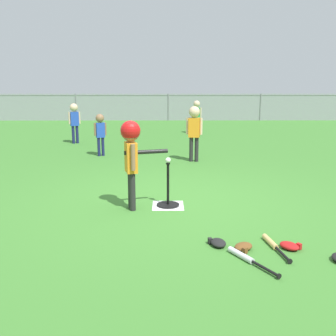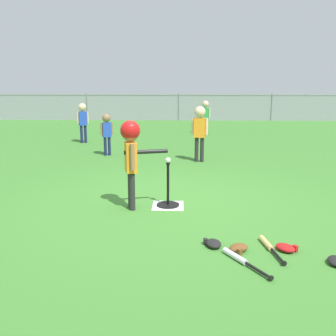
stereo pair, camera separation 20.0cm
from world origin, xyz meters
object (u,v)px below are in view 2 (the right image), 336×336
at_px(spare_bat_silver, 240,259).
at_px(fielder_near_right, 200,126).
at_px(glove_near_bats, 286,248).
at_px(glove_outfield_drop, 213,243).
at_px(glove_by_plate, 239,248).
at_px(batter_child, 131,147).
at_px(batting_tee, 168,199).
at_px(baseball_on_tee, 168,160).
at_px(fielder_near_left, 83,118).
at_px(fielder_deep_right, 107,129).
at_px(fielder_deep_center, 205,113).
at_px(spare_bat_wood, 269,246).

bearing_deg(spare_bat_silver, fielder_near_right, 92.10).
height_order(spare_bat_silver, glove_near_bats, glove_near_bats).
bearing_deg(glove_outfield_drop, glove_by_plate, -22.53).
bearing_deg(glove_near_bats, glove_outfield_drop, 173.32).
bearing_deg(batter_child, glove_by_plate, -46.43).
xyz_separation_m(batting_tee, spare_bat_silver, (0.76, -1.73, -0.07)).
bearing_deg(baseball_on_tee, fielder_near_left, 114.62).
distance_m(fielder_deep_right, spare_bat_silver, 5.96).
height_order(glove_near_bats, glove_outfield_drop, same).
height_order(fielder_deep_right, glove_outfield_drop, fielder_deep_right).
distance_m(fielder_deep_center, spare_bat_silver, 9.27).
xyz_separation_m(fielder_near_left, glove_near_bats, (3.84, -7.05, -0.68)).
bearing_deg(glove_outfield_drop, spare_bat_silver, -57.14).
bearing_deg(batting_tee, spare_bat_silver, -66.31).
distance_m(fielder_near_left, glove_near_bats, 8.05).
relative_size(fielder_deep_center, fielder_near_left, 0.98).
height_order(baseball_on_tee, fielder_near_right, fielder_near_right).
bearing_deg(batter_child, glove_outfield_drop, -50.45).
relative_size(fielder_near_right, glove_by_plate, 4.42).
relative_size(batting_tee, glove_by_plate, 2.30).
xyz_separation_m(fielder_near_right, fielder_near_left, (-3.14, 2.50, -0.06)).
xyz_separation_m(fielder_near_right, spare_bat_wood, (0.53, -4.49, -0.74)).
bearing_deg(glove_by_plate, glove_outfield_drop, 157.47).
xyz_separation_m(batting_tee, fielder_near_right, (0.58, 3.08, 0.68)).
relative_size(fielder_near_left, glove_near_bats, 4.07).
relative_size(batting_tee, fielder_near_left, 0.56).
xyz_separation_m(fielder_near_right, spare_bat_silver, (0.18, -4.81, -0.74)).
xyz_separation_m(fielder_deep_center, fielder_near_left, (-3.54, -1.93, 0.01)).
bearing_deg(glove_outfield_drop, batting_tee, 111.06).
bearing_deg(glove_by_plate, fielder_deep_center, 88.77).
xyz_separation_m(fielder_deep_center, fielder_near_right, (-0.40, -4.43, 0.07)).
xyz_separation_m(fielder_deep_center, glove_outfield_drop, (-0.45, -8.88, -0.66)).
height_order(fielder_deep_right, spare_bat_wood, fielder_deep_right).
distance_m(spare_bat_silver, spare_bat_wood, 0.48).
bearing_deg(fielder_near_right, spare_bat_wood, -83.26).
distance_m(glove_by_plate, glove_outfield_drop, 0.28).
distance_m(batter_child, fielder_near_left, 6.09).
xyz_separation_m(fielder_deep_center, fielder_deep_right, (-2.52, -3.78, -0.07)).
distance_m(spare_bat_silver, glove_near_bats, 0.59).
bearing_deg(fielder_near_left, glove_near_bats, -61.42).
relative_size(fielder_deep_center, spare_bat_wood, 1.69).
bearing_deg(fielder_deep_right, fielder_near_right, -17.01).
bearing_deg(baseball_on_tee, glove_by_plate, -62.05).
bearing_deg(batting_tee, glove_near_bats, -48.78).
height_order(baseball_on_tee, spare_bat_silver, baseball_on_tee).
bearing_deg(fielder_near_left, fielder_deep_center, 28.56).
distance_m(batter_child, spare_bat_silver, 2.19).
bearing_deg(spare_bat_wood, fielder_deep_right, 117.35).
bearing_deg(glove_by_plate, glove_near_bats, 2.11).
height_order(batter_child, glove_by_plate, batter_child).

